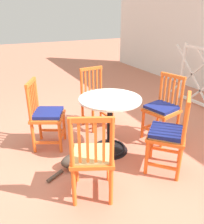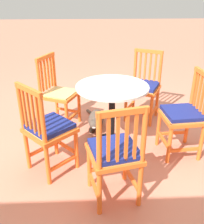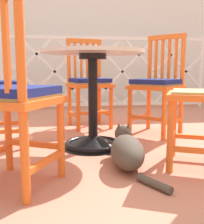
{
  "view_description": "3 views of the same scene",
  "coord_description": "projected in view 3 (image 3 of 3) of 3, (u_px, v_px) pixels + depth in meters",
  "views": [
    {
      "loc": [
        2.26,
        -1.17,
        1.68
      ],
      "look_at": [
        -0.22,
        0.07,
        0.47
      ],
      "focal_mm": 36.97,
      "sensor_mm": 36.0,
      "label": 1
    },
    {
      "loc": [
        0.19,
        2.61,
        1.67
      ],
      "look_at": [
        0.08,
        0.07,
        0.43
      ],
      "focal_mm": 42.04,
      "sensor_mm": 36.0,
      "label": 2
    },
    {
      "loc": [
        -0.23,
        -2.02,
        0.58
      ],
      "look_at": [
        0.06,
        0.21,
        0.25
      ],
      "focal_mm": 45.22,
      "sensor_mm": 36.0,
      "label": 3
    }
  ],
  "objects": [
    {
      "name": "orange_chair_at_corner",
      "position": [
        11.0,
        99.0,
        1.37
      ],
      "size": [
        0.54,
        0.54,
        0.91
      ],
      "color": "orange",
      "rests_on": "ground_plane"
    },
    {
      "name": "tabby_cat",
      "position": [
        127.0,
        150.0,
        1.74
      ],
      "size": [
        0.26,
        0.74,
        0.23
      ],
      "color": "#4C4238",
      "rests_on": "ground_plane"
    },
    {
      "name": "orange_chair_by_planter",
      "position": [
        89.0,
        84.0,
        2.9
      ],
      "size": [
        0.48,
        0.48,
        0.91
      ],
      "color": "orange",
      "rests_on": "ground_plane"
    },
    {
      "name": "orange_chair_tucked_in",
      "position": [
        157.0,
        85.0,
        2.57
      ],
      "size": [
        0.57,
        0.57,
        0.91
      ],
      "color": "orange",
      "rests_on": "ground_plane"
    },
    {
      "name": "ground_plane",
      "position": [
        97.0,
        149.0,
        2.1
      ],
      "size": [
        24.0,
        24.0,
        0.0
      ],
      "primitive_type": "plane",
      "color": "#C6755B"
    },
    {
      "name": "lattice_fence_panel",
      "position": [
        106.0,
        72.0,
        4.37
      ],
      "size": [
        3.63,
        0.06,
        1.13
      ],
      "color": "white",
      "rests_on": "ground_plane"
    },
    {
      "name": "cafe_table",
      "position": [
        93.0,
        110.0,
        2.13
      ],
      "size": [
        0.76,
        0.76,
        0.73
      ],
      "color": "black",
      "rests_on": "ground_plane"
    },
    {
      "name": "building_wall_backdrop",
      "position": [
        76.0,
        25.0,
        5.08
      ],
      "size": [
        10.0,
        0.2,
        2.8
      ],
      "primitive_type": "cube",
      "color": "white",
      "rests_on": "ground_plane"
    }
  ]
}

